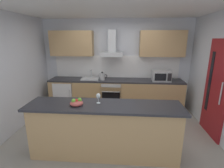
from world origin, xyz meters
The scene contains 17 objects.
ground centered at (0.00, 0.00, -0.01)m, with size 5.34×4.47×0.02m, color gray.
ceiling centered at (0.00, 0.00, 2.61)m, with size 5.34×4.47×0.02m, color white.
wall_back centered at (0.00, 1.80, 1.30)m, with size 5.34×0.12×2.60m, color silver.
wall_left centered at (-2.23, 0.00, 1.30)m, with size 0.12×4.47×2.60m, color silver.
backsplash_tile centered at (0.00, 1.72, 1.23)m, with size 3.69×0.02×0.66m, color white.
counter_back centered at (0.00, 1.42, 0.45)m, with size 3.82×0.60×0.90m.
counter_island centered at (-0.08, -0.66, 0.49)m, with size 2.65×0.64×0.97m.
upper_cabinets centered at (0.00, 1.57, 1.91)m, with size 3.77×0.32×0.70m.
side_door centered at (2.15, 0.21, 1.03)m, with size 0.08×0.85×2.05m.
oven centered at (-0.11, 1.39, 0.46)m, with size 0.60×0.62×0.80m.
refrigerator centered at (-1.50, 1.39, 0.43)m, with size 0.58×0.60×0.85m.
microwave centered at (1.27, 1.36, 1.05)m, with size 0.50×0.38×0.30m.
sink centered at (-0.73, 1.40, 0.93)m, with size 0.50×0.40×0.26m.
kettle centered at (-0.38, 1.36, 1.01)m, with size 0.29×0.15×0.24m.
range_hood centered at (-0.11, 1.52, 1.79)m, with size 0.62×0.45×0.72m.
wine_glass centered at (-0.18, -0.60, 1.09)m, with size 0.08×0.08×0.18m.
fruit_bowl centered at (-0.53, -0.72, 1.01)m, with size 0.22×0.22×0.13m.
Camera 1 is at (0.26, -3.29, 2.05)m, focal length 26.94 mm.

